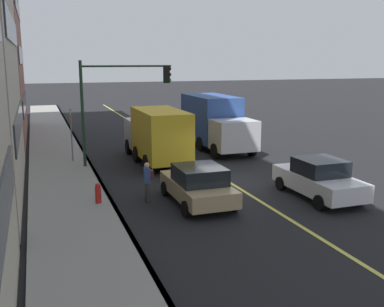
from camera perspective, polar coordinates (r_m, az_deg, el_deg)
ground at (r=21.01m, az=4.91°, el=-3.76°), size 200.00×200.00×0.00m
sidewalk_slab at (r=19.29m, az=-15.27°, el=-5.33°), size 80.00×3.20×0.15m
curb_edge at (r=19.43m, az=-10.78°, el=-4.99°), size 80.00×0.16×0.15m
lane_stripe_center at (r=21.01m, az=4.91°, el=-3.75°), size 80.00×0.16×0.01m
car_tan at (r=17.82m, az=0.78°, el=-3.95°), size 4.24×2.10×1.55m
car_white at (r=19.32m, az=15.77°, el=-3.08°), size 4.38×2.05×1.64m
truck_yellow at (r=24.95m, az=-4.46°, el=2.45°), size 6.94×2.39×3.01m
truck_blue at (r=28.95m, az=2.91°, el=4.07°), size 7.26×2.62×3.35m
pedestrian_with_backpack at (r=18.10m, az=-5.65°, el=-3.24°), size 0.40×0.39×1.62m
traffic_light_mast at (r=24.00m, az=-9.28°, el=7.50°), size 0.28×4.85×5.60m
street_sign_post at (r=25.50m, az=-15.05°, el=2.69°), size 0.60×0.08×3.01m
fire_hydrant at (r=17.93m, az=-11.80°, el=-5.15°), size 0.24×0.24×0.94m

